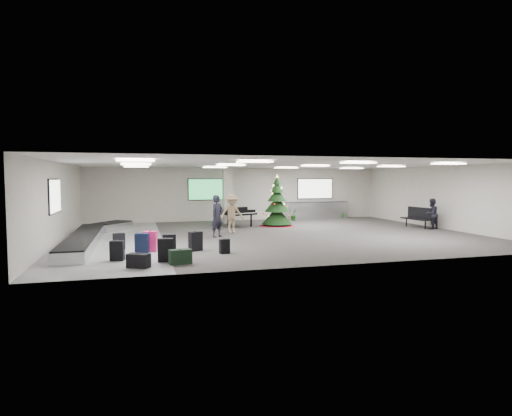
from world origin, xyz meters
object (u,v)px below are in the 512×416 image
object	(u,v)px
pink_suitcase	(150,242)
christmas_tree	(277,208)
traveler_bench	(432,214)
potted_plant_left	(294,214)
bench	(418,216)
baggage_carousel	(90,236)
traveler_b	(232,214)
service_counter	(317,210)
potted_plant_right	(341,212)
traveler_a	(217,216)
grand_piano	(236,212)

from	to	relation	value
pink_suitcase	christmas_tree	distance (m)	9.52
traveler_bench	potted_plant_left	world-z (taller)	traveler_bench
christmas_tree	bench	bearing A→B (deg)	-23.15
baggage_carousel	traveler_b	xyz separation A→B (m)	(6.12, 1.18, 0.70)
service_counter	traveler_bench	size ratio (longest dim) A/B	2.62
traveler_bench	potted_plant_right	bearing A→B (deg)	-92.37
baggage_carousel	traveler_a	bearing A→B (deg)	-0.53
baggage_carousel	christmas_tree	bearing A→B (deg)	21.05
bench	potted_plant_right	bearing A→B (deg)	96.12
christmas_tree	traveler_a	distance (m)	5.28
pink_suitcase	grand_piano	bearing A→B (deg)	71.67
pink_suitcase	traveler_b	xyz separation A→B (m)	(3.85, 4.27, 0.56)
grand_piano	traveler_bench	size ratio (longest dim) A/B	1.47
potted_plant_left	traveler_a	bearing A→B (deg)	-134.35
traveler_bench	service_counter	bearing A→B (deg)	-80.47
traveler_bench	traveler_b	bearing A→B (deg)	-23.40
grand_piano	bench	world-z (taller)	grand_piano
traveler_a	potted_plant_left	size ratio (longest dim) A/B	2.41
service_counter	traveler_b	size ratio (longest dim) A/B	2.21
traveler_a	traveler_bench	distance (m)	10.93
pink_suitcase	service_counter	bearing A→B (deg)	58.36
christmas_tree	traveler_b	size ratio (longest dim) A/B	1.52
traveler_b	grand_piano	bearing A→B (deg)	66.04
baggage_carousel	christmas_tree	size ratio (longest dim) A/B	3.48
potted_plant_right	pink_suitcase	bearing A→B (deg)	-141.60
baggage_carousel	potted_plant_right	size ratio (longest dim) A/B	12.81
traveler_a	potted_plant_right	world-z (taller)	traveler_a
service_counter	traveler_a	size ratio (longest dim) A/B	2.20
pink_suitcase	traveler_bench	size ratio (longest dim) A/B	0.48
baggage_carousel	traveler_a	distance (m)	5.26
traveler_b	baggage_carousel	bearing A→B (deg)	-176.57
traveler_bench	bench	bearing A→B (deg)	-81.88
traveler_a	pink_suitcase	bearing A→B (deg)	-170.81
baggage_carousel	christmas_tree	world-z (taller)	christmas_tree
traveler_b	potted_plant_left	xyz separation A→B (m)	(4.82, 4.64, -0.54)
service_counter	potted_plant_left	world-z (taller)	service_counter
christmas_tree	bench	distance (m)	7.31
grand_piano	christmas_tree	bearing A→B (deg)	-31.24
christmas_tree	potted_plant_left	xyz separation A→B (m)	(1.84, 2.31, -0.57)
traveler_a	traveler_bench	world-z (taller)	traveler_a
bench	potted_plant_left	distance (m)	7.12
potted_plant_left	potted_plant_right	world-z (taller)	potted_plant_left
pink_suitcase	christmas_tree	xyz separation A→B (m)	(6.83, 6.60, 0.59)
bench	potted_plant_left	world-z (taller)	bench
pink_suitcase	bench	xyz separation A→B (m)	(13.54, 3.73, 0.24)
service_counter	bench	xyz separation A→B (m)	(2.98, -6.10, 0.06)
service_counter	potted_plant_left	bearing A→B (deg)	-154.29
pink_suitcase	bench	distance (m)	14.05
service_counter	pink_suitcase	world-z (taller)	service_counter
baggage_carousel	traveler_b	size ratio (longest dim) A/B	5.29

